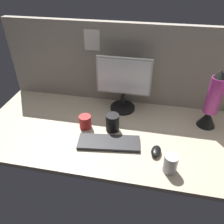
% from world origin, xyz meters
% --- Properties ---
extents(ground_plane, '(1.80, 0.80, 0.03)m').
position_xyz_m(ground_plane, '(0.00, 0.00, -0.01)').
color(ground_plane, tan).
extents(cubicle_wall_back, '(1.80, 0.06, 0.58)m').
position_xyz_m(cubicle_wall_back, '(-0.00, 0.37, 0.29)').
color(cubicle_wall_back, gray).
rests_on(cubicle_wall_back, ground_plane).
extents(monitor, '(0.38, 0.18, 0.39)m').
position_xyz_m(monitor, '(-0.01, 0.25, 0.21)').
color(monitor, black).
rests_on(monitor, ground_plane).
extents(keyboard, '(0.38, 0.18, 0.02)m').
position_xyz_m(keyboard, '(-0.03, -0.14, 0.01)').
color(keyboard, '#262628').
rests_on(keyboard, ground_plane).
extents(mouse, '(0.07, 0.10, 0.03)m').
position_xyz_m(mouse, '(0.25, -0.17, 0.02)').
color(mouse, black).
rests_on(mouse, ground_plane).
extents(mug_red_plastic, '(0.08, 0.08, 0.09)m').
position_xyz_m(mug_red_plastic, '(-0.22, -0.01, 0.04)').
color(mug_red_plastic, red).
rests_on(mug_red_plastic, ground_plane).
extents(mug_black_travel, '(0.09, 0.09, 0.12)m').
position_xyz_m(mug_black_travel, '(-0.04, -0.01, 0.06)').
color(mug_black_travel, black).
rests_on(mug_black_travel, ground_plane).
extents(mug_steel, '(0.07, 0.07, 0.10)m').
position_xyz_m(mug_steel, '(0.32, -0.28, 0.05)').
color(mug_steel, '#B2B2B7').
rests_on(mug_steel, ground_plane).
extents(lava_lamp, '(0.12, 0.12, 0.39)m').
position_xyz_m(lava_lamp, '(0.56, 0.16, 0.17)').
color(lava_lamp, black).
rests_on(lava_lamp, ground_plane).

